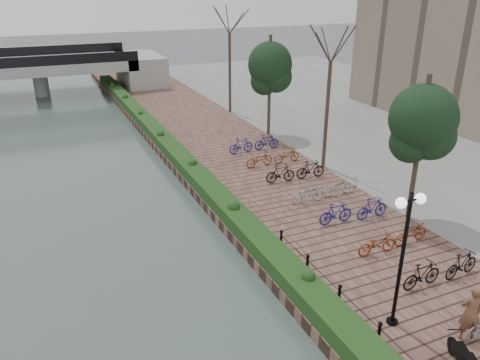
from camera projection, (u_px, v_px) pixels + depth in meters
promenade at (250, 172)px, 27.17m from camera, size 8.00×75.00×0.50m
inland_pavement at (454, 138)px, 33.15m from camera, size 24.00×75.00×0.50m
hedge at (181, 158)px, 27.79m from camera, size 1.10×56.00×0.60m
chain_fence at (403, 357)px, 12.90m from camera, size 0.10×14.10×0.70m
lamppost at (406, 231)px, 13.46m from camera, size 1.02×0.32×4.50m
motorcycle at (462, 356)px, 12.82m from camera, size 0.96×1.44×0.87m
pedestrian at (471, 312)px, 13.74m from camera, size 0.80×0.66×1.88m
bicycle_parking at (338, 200)px, 21.93m from camera, size 2.40×19.89×1.00m
street_trees at (364, 129)px, 23.27m from camera, size 3.20×37.12×6.80m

